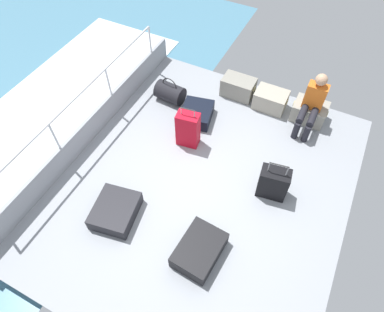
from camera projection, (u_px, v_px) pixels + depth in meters
ground_plane at (204, 184)px, 5.47m from camera, size 4.40×5.20×0.06m
gunwale_port at (91, 128)px, 5.86m from camera, size 0.06×5.20×0.45m
railing_port at (82, 105)px, 5.42m from camera, size 0.04×4.20×1.02m
sea_wake at (39, 123)px, 6.70m from camera, size 12.00×12.00×0.01m
cargo_crate_0 at (238, 87)px, 6.55m from camera, size 0.65×0.39×0.38m
cargo_crate_1 at (271, 100)px, 6.36m from camera, size 0.62×0.42×0.35m
cargo_crate_2 at (309, 112)px, 6.17m from camera, size 0.63×0.44×0.35m
passenger_seated at (312, 103)px, 5.78m from camera, size 0.34×0.66×1.05m
suitcase_0 at (273, 183)px, 5.11m from camera, size 0.47×0.32×0.75m
suitcase_1 at (188, 129)px, 5.69m from camera, size 0.40×0.29×0.82m
suitcase_2 at (199, 250)px, 4.64m from camera, size 0.58×0.77×0.25m
suitcase_3 at (197, 113)px, 6.22m from camera, size 0.65×0.71×0.24m
suitcase_4 at (115, 211)px, 5.01m from camera, size 0.71×0.78×0.23m
duffel_bag at (170, 92)px, 6.47m from camera, size 0.56×0.39×0.52m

